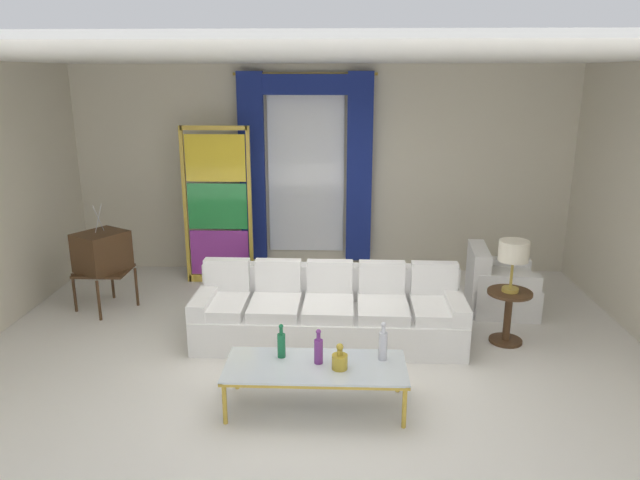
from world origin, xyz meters
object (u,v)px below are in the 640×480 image
(round_side_table, at_px, (508,312))
(bottle_blue_decanter, at_px, (281,344))
(vintage_tv, at_px, (102,253))
(coffee_table, at_px, (316,368))
(armchair_white, at_px, (497,288))
(couch_white_long, at_px, (329,313))
(bottle_ruby_flask, at_px, (319,350))
(bottle_crystal_tall, at_px, (383,344))
(peacock_figurine, at_px, (243,276))
(table_lamp_brass, at_px, (514,253))
(bottle_amber_squat, at_px, (340,360))
(stained_glass_divider, at_px, (218,209))

(round_side_table, bearing_deg, bottle_blue_decanter, -151.97)
(vintage_tv, bearing_deg, round_side_table, -9.28)
(coffee_table, distance_m, armchair_white, 3.19)
(bottle_blue_decanter, relative_size, round_side_table, 0.54)
(bottle_blue_decanter, bearing_deg, armchair_white, 41.47)
(couch_white_long, height_order, armchair_white, couch_white_long)
(bottle_ruby_flask, bearing_deg, bottle_blue_decanter, 163.23)
(bottle_crystal_tall, height_order, armchair_white, armchair_white)
(vintage_tv, distance_m, armchair_white, 4.93)
(bottle_crystal_tall, xyz_separation_m, peacock_figurine, (-1.71, 2.70, -0.34))
(table_lamp_brass, bearing_deg, round_side_table, 0.00)
(vintage_tv, bearing_deg, coffee_table, -38.52)
(armchair_white, distance_m, round_side_table, 0.95)
(bottle_blue_decanter, bearing_deg, table_lamp_brass, 28.03)
(coffee_table, xyz_separation_m, bottle_crystal_tall, (0.59, 0.13, 0.18))
(couch_white_long, distance_m, bottle_blue_decanter, 1.35)
(armchair_white, bearing_deg, bottle_blue_decanter, -138.53)
(couch_white_long, height_order, bottle_ruby_flask, couch_white_long)
(armchair_white, xyz_separation_m, table_lamp_brass, (-0.12, -0.94, 0.74))
(bottle_ruby_flask, bearing_deg, table_lamp_brass, 33.88)
(bottle_amber_squat, height_order, bottle_ruby_flask, bottle_ruby_flask)
(bottle_blue_decanter, distance_m, peacock_figurine, 2.82)
(couch_white_long, relative_size, bottle_amber_squat, 12.41)
(bottle_amber_squat, xyz_separation_m, armchair_white, (1.95, 2.39, -0.20))
(peacock_figurine, bearing_deg, table_lamp_brass, -24.38)
(bottle_amber_squat, distance_m, vintage_tv, 3.71)
(bottle_ruby_flask, bearing_deg, round_side_table, 33.88)
(bottle_crystal_tall, bearing_deg, stained_glass_divider, 124.10)
(vintage_tv, bearing_deg, peacock_figurine, 21.82)
(armchair_white, bearing_deg, table_lamp_brass, -97.37)
(coffee_table, relative_size, bottle_amber_squat, 6.72)
(couch_white_long, distance_m, bottle_crystal_tall, 1.39)
(armchair_white, distance_m, table_lamp_brass, 1.20)
(bottle_crystal_tall, relative_size, peacock_figurine, 0.60)
(bottle_ruby_flask, relative_size, vintage_tv, 0.24)
(bottle_blue_decanter, relative_size, bottle_crystal_tall, 0.89)
(couch_white_long, xyz_separation_m, table_lamp_brass, (1.96, -0.01, 0.72))
(vintage_tv, distance_m, stained_glass_divider, 1.65)
(bottle_blue_decanter, xyz_separation_m, bottle_ruby_flask, (0.34, -0.10, 0.00))
(bottle_ruby_flask, height_order, table_lamp_brass, table_lamp_brass)
(couch_white_long, distance_m, bottle_amber_squat, 1.48)
(couch_white_long, bearing_deg, peacock_figurine, 130.18)
(bottle_crystal_tall, xyz_separation_m, bottle_amber_squat, (-0.38, -0.19, -0.07))
(couch_white_long, xyz_separation_m, coffee_table, (-0.09, -1.41, 0.07))
(bottle_blue_decanter, distance_m, bottle_crystal_tall, 0.91)
(bottle_amber_squat, distance_m, armchair_white, 3.09)
(round_side_table, bearing_deg, vintage_tv, 170.72)
(bottle_amber_squat, height_order, round_side_table, bottle_amber_squat)
(bottle_ruby_flask, xyz_separation_m, vintage_tv, (-2.76, 2.14, 0.19))
(armchair_white, xyz_separation_m, round_side_table, (-0.12, -0.94, 0.07))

